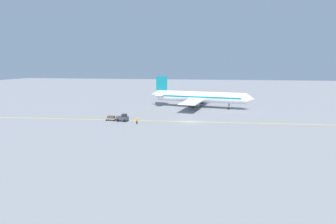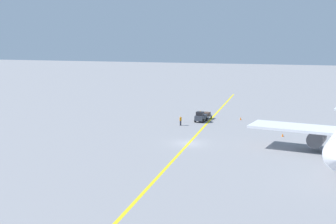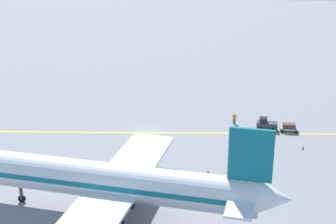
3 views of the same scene
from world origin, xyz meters
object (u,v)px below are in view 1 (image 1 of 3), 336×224
Objects in this scene: baggage_tug_dark at (123,118)px; ground_crew_worker at (137,120)px; traffic_cone_by_wingtip at (166,111)px; baggage_cart_trailing at (111,118)px; airplane_at_gate at (199,97)px; traffic_cone_near_nose at (155,107)px; traffic_cone_mid_apron at (117,115)px.

ground_crew_worker is at bearing 60.61° from baggage_tug_dark.
baggage_tug_dark is at bearing -29.57° from traffic_cone_by_wingtip.
ground_crew_worker is at bearing 69.91° from baggage_cart_trailing.
airplane_at_gate is 64.43× the size of traffic_cone_by_wingtip.
baggage_cart_trailing is at bearing -95.32° from baggage_tug_dark.
airplane_at_gate is 15.39m from traffic_cone_near_nose.
baggage_cart_trailing is at bearing -110.09° from ground_crew_worker.
ground_crew_worker is at bearing -12.98° from traffic_cone_by_wingtip.
traffic_cone_near_nose and traffic_cone_mid_apron have the same top height.
traffic_cone_mid_apron is (18.36, -22.58, -3.43)m from airplane_at_gate.
traffic_cone_mid_apron is (-6.67, -4.15, -0.63)m from baggage_tug_dark.
baggage_cart_trailing is 1.62× the size of ground_crew_worker.
baggage_cart_trailing is (-0.31, -3.28, -0.14)m from baggage_tug_dark.
baggage_tug_dark reaches higher than traffic_cone_by_wingtip.
traffic_cone_near_nose is at bearing 171.15° from baggage_tug_dark.
ground_crew_worker is at bearing 43.27° from traffic_cone_mid_apron.
baggage_cart_trailing is 4.94× the size of traffic_cone_by_wingtip.
baggage_tug_dark is 5.68× the size of traffic_cone_by_wingtip.
traffic_cone_near_nose is at bearing -146.84° from traffic_cone_by_wingtip.
baggage_tug_dark is 1.15× the size of baggage_cart_trailing.
airplane_at_gate is 64.43× the size of traffic_cone_mid_apron.
ground_crew_worker is (2.55, 4.53, 0.01)m from baggage_tug_dark.
baggage_tug_dark is 3.30m from baggage_cart_trailing.
airplane_at_gate is 14.30m from traffic_cone_by_wingtip.
traffic_cone_mid_apron is at bearing -25.39° from traffic_cone_near_nose.
airplane_at_gate is 31.21m from baggage_tug_dark.
baggage_cart_trailing is at bearing -41.28° from airplane_at_gate.
baggage_tug_dark is 23.23m from traffic_cone_near_nose.
ground_crew_worker is 25.53m from traffic_cone_near_nose.
traffic_cone_by_wingtip is (-14.90, 11.91, -0.49)m from baggage_cart_trailing.
airplane_at_gate is at bearing 138.72° from baggage_cart_trailing.
ground_crew_worker is at bearing 2.16° from traffic_cone_near_nose.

